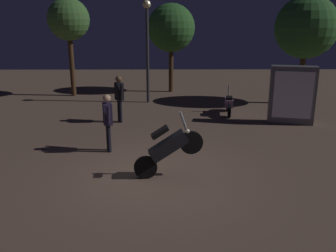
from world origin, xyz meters
TOP-DOWN VIEW (x-y plane):
  - ground_plane at (0.00, 0.00)m, footprint 40.00×40.00m
  - motorcycle_black_foreground at (0.37, -0.04)m, footprint 1.66×0.41m
  - motorcycle_pink_parked_left at (2.86, 6.09)m, footprint 0.41×1.66m
  - person_rider_beside at (-1.38, 4.94)m, footprint 0.38×0.64m
  - person_bystander_far at (-1.33, 1.80)m, footprint 0.32×0.66m
  - streetlamp_near at (-0.48, 8.36)m, footprint 0.36×0.36m
  - tree_left_bg at (0.62, 10.97)m, footprint 2.43×2.43m
  - tree_center_bg at (-4.31, 9.95)m, footprint 2.00×2.00m
  - tree_right_bg at (6.44, 8.08)m, footprint 2.70×2.70m
  - kiosk_billboard at (4.91, 4.75)m, footprint 1.67×0.86m

SIDE VIEW (x-z plane):
  - ground_plane at x=0.00m, z-range 0.00..0.00m
  - motorcycle_pink_parked_left at x=2.86m, z-range -0.12..0.99m
  - motorcycle_black_foreground at x=0.37m, z-range -0.07..1.56m
  - person_bystander_far at x=-1.33m, z-range 0.16..1.84m
  - person_rider_beside at x=-1.38m, z-range 0.17..1.91m
  - kiosk_billboard at x=4.91m, z-range 0.00..2.10m
  - streetlamp_near at x=-0.48m, z-range 0.65..5.15m
  - tree_left_bg at x=0.62m, z-range 1.02..5.53m
  - tree_right_bg at x=6.44m, z-range 1.00..5.72m
  - tree_center_bg at x=-4.31m, z-range 1.31..6.01m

